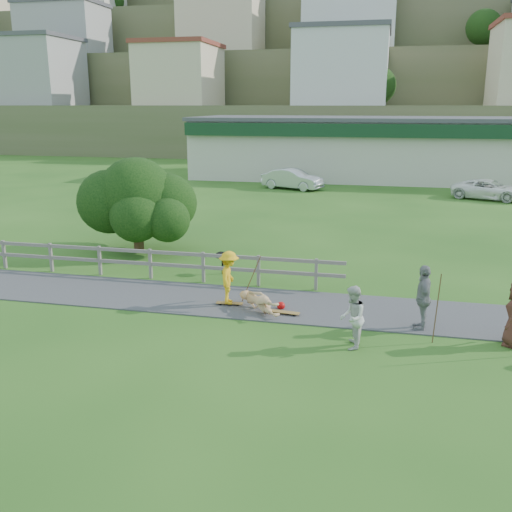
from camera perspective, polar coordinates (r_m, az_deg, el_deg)
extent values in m
plane|color=#245117|center=(16.84, -2.23, -6.38)|extent=(260.00, 260.00, 0.00)
cube|color=#3D3D3F|center=(18.19, -1.00, -4.65)|extent=(34.00, 3.00, 0.04)
cube|color=#67635A|center=(23.88, -23.87, 0.15)|extent=(0.10, 0.10, 1.10)
cube|color=#67635A|center=(22.76, -19.82, -0.14)|extent=(0.10, 0.10, 1.10)
cube|color=#67635A|center=(21.76, -15.37, -0.44)|extent=(0.10, 0.10, 1.10)
cube|color=#67635A|center=(20.90, -10.52, -0.78)|extent=(0.10, 0.10, 1.10)
cube|color=#67635A|center=(20.21, -5.30, -1.13)|extent=(0.10, 0.10, 1.10)
cube|color=#67635A|center=(19.70, 0.25, -1.49)|extent=(0.10, 0.10, 1.10)
cube|color=#67635A|center=(19.38, 6.03, -1.85)|extent=(0.10, 0.10, 1.10)
cube|color=#67635A|center=(20.99, -11.83, 0.49)|extent=(15.00, 0.08, 0.12)
cube|color=#67635A|center=(21.10, -11.77, -0.69)|extent=(15.00, 0.08, 0.12)
cube|color=beige|center=(50.28, 12.89, 10.31)|extent=(32.00, 10.00, 4.80)
cube|color=#14371E|center=(44.98, 12.98, 12.11)|extent=(32.00, 0.60, 1.00)
cube|color=#4A4A4F|center=(50.15, 13.06, 13.21)|extent=(32.50, 10.50, 0.30)
cube|color=#525C36|center=(70.33, 9.70, 12.17)|extent=(220.00, 14.00, 6.00)
cube|color=beige|center=(70.34, 9.94, 17.46)|extent=(10.00, 9.00, 7.00)
cube|color=#4A4A4F|center=(70.62, 10.09, 20.50)|extent=(10.40, 9.40, 0.50)
cube|color=#525C36|center=(83.24, 10.37, 14.95)|extent=(220.00, 14.00, 13.00)
cube|color=beige|center=(83.89, 10.71, 21.79)|extent=(10.00, 9.00, 7.00)
cube|color=#525C36|center=(96.33, 10.89, 17.27)|extent=(220.00, 14.00, 21.00)
cube|color=#525C36|center=(109.58, 11.30, 19.29)|extent=(220.00, 14.00, 30.00)
cube|color=#525C36|center=(123.99, 11.66, 21.06)|extent=(220.00, 14.00, 40.00)
imported|color=yellow|center=(17.69, -2.70, -2.47)|extent=(0.78, 1.16, 1.66)
imported|color=tan|center=(17.31, 0.35, -4.61)|extent=(1.55, 1.58, 0.65)
imported|color=beige|center=(14.89, 9.60, -6.09)|extent=(0.64, 0.82, 1.66)
imported|color=gray|center=(16.47, 16.37, -4.03)|extent=(0.48, 1.11, 1.88)
imported|color=silver|center=(42.76, 3.67, 7.69)|extent=(4.86, 3.00, 1.51)
imported|color=white|center=(40.98, 22.28, 6.16)|extent=(5.18, 3.75, 1.31)
sphere|color=#B60B0A|center=(17.59, 2.51, -5.00)|extent=(0.25, 0.25, 0.25)
cylinder|color=#513620|center=(17.92, -0.51, -2.19)|extent=(0.03, 0.03, 1.69)
cylinder|color=#513620|center=(15.64, 17.63, -5.06)|extent=(0.03, 0.03, 1.92)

